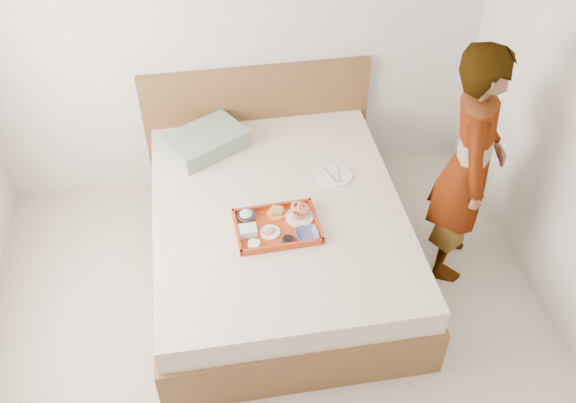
{
  "coord_description": "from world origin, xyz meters",
  "views": [
    {
      "loc": [
        -0.28,
        -1.8,
        3.19
      ],
      "look_at": [
        0.18,
        0.9,
        0.65
      ],
      "focal_mm": 38.67,
      "sensor_mm": 36.0,
      "label": 1
    }
  ],
  "objects_px": {
    "tray": "(277,226)",
    "dinner_plate": "(334,175)",
    "bed": "(278,235)",
    "person": "(469,167)"
  },
  "relations": [
    {
      "from": "bed",
      "to": "tray",
      "type": "relative_size",
      "value": 4.0
    },
    {
      "from": "tray",
      "to": "dinner_plate",
      "type": "distance_m",
      "value": 0.62
    },
    {
      "from": "tray",
      "to": "person",
      "type": "xyz_separation_m",
      "value": [
        1.17,
        0.05,
        0.26
      ]
    },
    {
      "from": "dinner_plate",
      "to": "bed",
      "type": "bearing_deg",
      "value": -151.35
    },
    {
      "from": "bed",
      "to": "person",
      "type": "distance_m",
      "value": 1.28
    },
    {
      "from": "tray",
      "to": "dinner_plate",
      "type": "height_order",
      "value": "tray"
    },
    {
      "from": "tray",
      "to": "dinner_plate",
      "type": "bearing_deg",
      "value": 41.62
    },
    {
      "from": "tray",
      "to": "dinner_plate",
      "type": "relative_size",
      "value": 2.08
    },
    {
      "from": "bed",
      "to": "tray",
      "type": "bearing_deg",
      "value": -99.63
    },
    {
      "from": "bed",
      "to": "tray",
      "type": "height_order",
      "value": "tray"
    }
  ]
}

